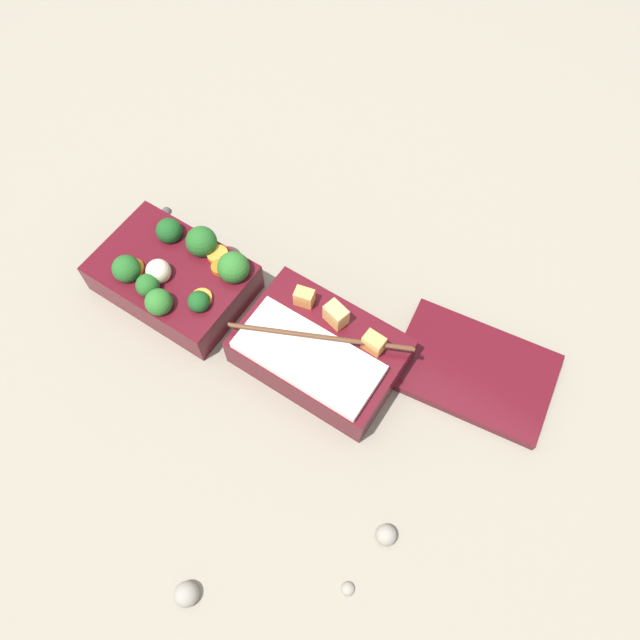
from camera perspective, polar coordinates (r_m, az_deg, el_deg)
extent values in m
plane|color=gray|center=(0.85, -6.30, 0.14)|extent=(3.00, 3.00, 0.00)
cube|color=#510F19|center=(0.87, -13.26, 3.78)|extent=(0.20, 0.14, 0.05)
sphere|color=#236023|center=(0.83, -15.48, 3.07)|extent=(0.03, 0.03, 0.03)
sphere|color=#236023|center=(0.85, -10.79, 7.05)|extent=(0.04, 0.04, 0.04)
sphere|color=#19511E|center=(0.80, -11.02, 1.66)|extent=(0.03, 0.03, 0.03)
sphere|color=#236023|center=(0.85, -17.29, 4.49)|extent=(0.04, 0.04, 0.04)
sphere|color=#2D7028|center=(0.81, -14.53, 1.59)|extent=(0.04, 0.04, 0.04)
sphere|color=#19511E|center=(0.87, -13.64, 7.92)|extent=(0.04, 0.04, 0.04)
sphere|color=#2D7028|center=(0.82, -7.93, 4.78)|extent=(0.04, 0.04, 0.04)
cylinder|color=orange|center=(0.84, -9.34, 5.94)|extent=(0.04, 0.04, 0.01)
cylinder|color=orange|center=(0.81, -10.76, 1.99)|extent=(0.04, 0.04, 0.01)
cylinder|color=orange|center=(0.86, -16.70, 4.54)|extent=(0.04, 0.04, 0.01)
cylinder|color=orange|center=(0.83, -9.14, 4.76)|extent=(0.03, 0.03, 0.01)
sphere|color=beige|center=(0.84, -14.56, 4.32)|extent=(0.03, 0.03, 0.03)
cube|color=#510F19|center=(0.79, 0.11, -2.76)|extent=(0.20, 0.14, 0.05)
cube|color=silver|center=(0.75, -1.08, -3.36)|extent=(0.18, 0.08, 0.01)
cube|color=#F4A356|center=(0.79, -1.46, 2.10)|extent=(0.03, 0.02, 0.02)
cube|color=#EAB266|center=(0.77, 1.47, 0.48)|extent=(0.03, 0.03, 0.03)
cube|color=#F4A356|center=(0.76, 4.93, -2.12)|extent=(0.03, 0.02, 0.03)
sphere|color=#381942|center=(0.76, 4.87, -2.02)|extent=(0.01, 0.01, 0.01)
cylinder|color=#56331E|center=(0.76, 0.08, -1.68)|extent=(0.21, 0.10, 0.01)
cylinder|color=#56331E|center=(0.76, 0.16, -1.21)|extent=(0.21, 0.10, 0.01)
cube|color=#510F19|center=(0.83, 13.88, -4.48)|extent=(0.21, 0.16, 0.01)
sphere|color=gray|center=(0.75, 6.06, -18.96)|extent=(0.02, 0.02, 0.02)
sphere|color=gray|center=(0.74, 2.57, -23.32)|extent=(0.02, 0.02, 0.02)
sphere|color=#474442|center=(0.97, -13.89, 9.71)|extent=(0.01, 0.01, 0.01)
sphere|color=gray|center=(0.75, -12.09, -23.31)|extent=(0.03, 0.03, 0.03)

